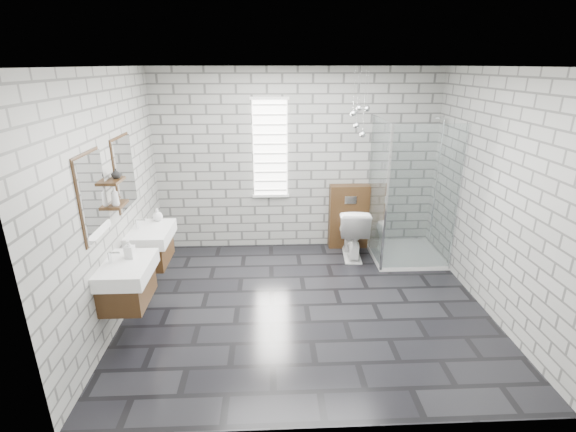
{
  "coord_description": "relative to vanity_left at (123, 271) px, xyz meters",
  "views": [
    {
      "loc": [
        -0.41,
        -4.32,
        2.73
      ],
      "look_at": [
        -0.2,
        0.35,
        1.02
      ],
      "focal_mm": 26.0,
      "sensor_mm": 36.0,
      "label": 1
    }
  ],
  "objects": [
    {
      "name": "floor",
      "position": [
        1.91,
        0.49,
        -0.77
      ],
      "size": [
        4.2,
        3.6,
        0.02
      ],
      "primitive_type": "cube",
      "color": "black",
      "rests_on": "ground"
    },
    {
      "name": "ceiling",
      "position": [
        1.91,
        0.49,
        1.95
      ],
      "size": [
        4.2,
        3.6,
        0.02
      ],
      "primitive_type": "cube",
      "color": "white",
      "rests_on": "wall_back"
    },
    {
      "name": "wall_back",
      "position": [
        1.91,
        2.3,
        0.59
      ],
      "size": [
        4.2,
        0.02,
        2.7
      ],
      "primitive_type": "cube",
      "color": "#9C9D97",
      "rests_on": "floor"
    },
    {
      "name": "wall_front",
      "position": [
        1.91,
        -1.32,
        0.59
      ],
      "size": [
        4.2,
        0.02,
        2.7
      ],
      "primitive_type": "cube",
      "color": "#9C9D97",
      "rests_on": "floor"
    },
    {
      "name": "wall_left",
      "position": [
        -0.2,
        0.49,
        0.59
      ],
      "size": [
        0.02,
        3.6,
        2.7
      ],
      "primitive_type": "cube",
      "color": "#9C9D97",
      "rests_on": "floor"
    },
    {
      "name": "wall_right",
      "position": [
        4.02,
        0.49,
        0.59
      ],
      "size": [
        0.02,
        3.6,
        2.7
      ],
      "primitive_type": "cube",
      "color": "#9C9D97",
      "rests_on": "floor"
    },
    {
      "name": "vanity_left",
      "position": [
        0.0,
        0.0,
        0.0
      ],
      "size": [
        0.47,
        0.7,
        1.57
      ],
      "color": "#442B15",
      "rests_on": "wall_left"
    },
    {
      "name": "vanity_right",
      "position": [
        0.0,
        0.92,
        0.0
      ],
      "size": [
        0.47,
        0.7,
        1.57
      ],
      "color": "#442B15",
      "rests_on": "wall_left"
    },
    {
      "name": "shelf_lower",
      "position": [
        -0.12,
        0.44,
        0.56
      ],
      "size": [
        0.14,
        0.3,
        0.03
      ],
      "primitive_type": "cube",
      "color": "#442B15",
      "rests_on": "wall_left"
    },
    {
      "name": "shelf_upper",
      "position": [
        -0.12,
        0.44,
        0.82
      ],
      "size": [
        0.14,
        0.3,
        0.03
      ],
      "primitive_type": "cube",
      "color": "#442B15",
      "rests_on": "wall_left"
    },
    {
      "name": "window",
      "position": [
        1.51,
        2.27,
        0.79
      ],
      "size": [
        0.56,
        0.05,
        1.48
      ],
      "color": "white",
      "rests_on": "wall_back"
    },
    {
      "name": "cistern_panel",
      "position": [
        2.71,
        2.19,
        -0.26
      ],
      "size": [
        0.6,
        0.2,
        1.0
      ],
      "primitive_type": "cube",
      "color": "#442B15",
      "rests_on": "floor"
    },
    {
      "name": "flush_plate",
      "position": [
        2.71,
        2.08,
        0.04
      ],
      "size": [
        0.18,
        0.01,
        0.12
      ],
      "primitive_type": "cube",
      "color": "silver",
      "rests_on": "cistern_panel"
    },
    {
      "name": "shower_enclosure",
      "position": [
        3.41,
        1.67,
        -0.25
      ],
      "size": [
        1.0,
        1.0,
        2.03
      ],
      "color": "white",
      "rests_on": "floor"
    },
    {
      "name": "pendant_cluster",
      "position": [
        2.72,
        1.86,
        1.29
      ],
      "size": [
        0.3,
        0.21,
        0.92
      ],
      "color": "silver",
      "rests_on": "ceiling"
    },
    {
      "name": "toilet",
      "position": [
        2.71,
        1.84,
        -0.37
      ],
      "size": [
        0.49,
        0.79,
        0.78
      ],
      "primitive_type": "imported",
      "rotation": [
        0.0,
        0.0,
        3.06
      ],
      "color": "white",
      "rests_on": "floor"
    },
    {
      "name": "soap_bottle_a",
      "position": [
        0.05,
        0.11,
        0.19
      ],
      "size": [
        0.1,
        0.1,
        0.2
      ],
      "primitive_type": "imported",
      "rotation": [
        0.0,
        0.0,
        -0.12
      ],
      "color": "#B2B2B2",
      "rests_on": "vanity_left"
    },
    {
      "name": "soap_bottle_b",
      "position": [
        0.07,
        1.19,
        0.17
      ],
      "size": [
        0.15,
        0.15,
        0.16
      ],
      "primitive_type": "imported",
      "rotation": [
        0.0,
        0.0,
        -0.23
      ],
      "color": "#B2B2B2",
      "rests_on": "vanity_right"
    },
    {
      "name": "soap_bottle_c",
      "position": [
        -0.11,
        0.36,
        0.68
      ],
      "size": [
        0.09,
        0.09,
        0.21
      ],
      "primitive_type": "imported",
      "rotation": [
        0.0,
        0.0,
        -0.15
      ],
      "color": "#B2B2B2",
      "rests_on": "shelf_lower"
    },
    {
      "name": "vase",
      "position": [
        -0.11,
        0.49,
        0.89
      ],
      "size": [
        0.12,
        0.12,
        0.1
      ],
      "primitive_type": "imported",
      "rotation": [
        0.0,
        0.0,
        0.28
      ],
      "color": "#B2B2B2",
      "rests_on": "shelf_upper"
    }
  ]
}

